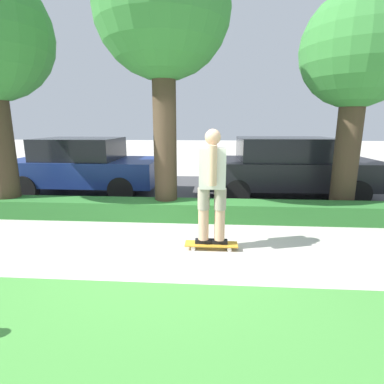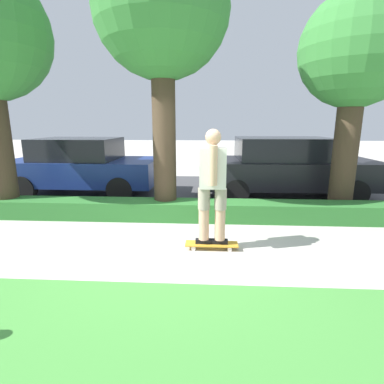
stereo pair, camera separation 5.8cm
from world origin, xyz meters
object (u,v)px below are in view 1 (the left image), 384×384
(tree_mid, at_px, (162,14))
(parked_car_front, at_px, (84,166))
(skateboard, at_px, (211,244))
(tree_far, at_px, (358,55))
(parked_car_middle, at_px, (287,167))
(skater_person, at_px, (212,185))

(tree_mid, distance_m, parked_car_front, 4.51)
(skateboard, xyz_separation_m, tree_far, (2.83, 2.07, 3.19))
(tree_mid, bearing_deg, parked_car_front, 143.24)
(skateboard, bearing_deg, tree_mid, 120.66)
(tree_far, bearing_deg, tree_mid, -173.64)
(skateboard, relative_size, tree_mid, 0.16)
(tree_far, height_order, parked_car_middle, tree_far)
(skateboard, bearing_deg, parked_car_front, 134.89)
(tree_mid, xyz_separation_m, parked_car_middle, (2.98, 2.00, -3.13))
(parked_car_middle, bearing_deg, skater_person, -120.09)
(skateboard, distance_m, parked_car_middle, 4.23)
(parked_car_middle, bearing_deg, tree_mid, -147.34)
(skateboard, distance_m, tree_far, 4.74)
(skater_person, xyz_separation_m, parked_car_middle, (2.01, 3.65, -0.23))
(skateboard, relative_size, tree_far, 0.19)
(parked_car_front, height_order, parked_car_middle, parked_car_middle)
(tree_mid, xyz_separation_m, tree_far, (3.80, 0.42, -0.68))
(parked_car_front, bearing_deg, tree_mid, -35.95)
(skater_person, distance_m, tree_mid, 3.47)
(skater_person, relative_size, parked_car_front, 0.44)
(skater_person, relative_size, tree_far, 0.40)
(skateboard, distance_m, skater_person, 0.98)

